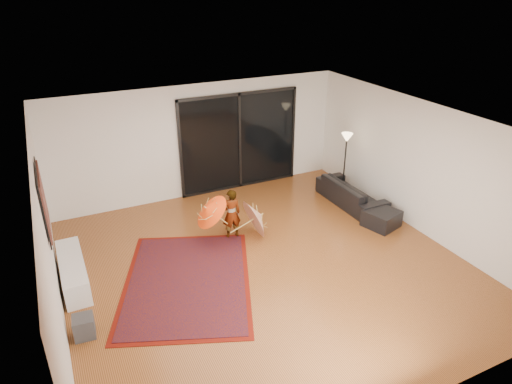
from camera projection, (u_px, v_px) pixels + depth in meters
floor at (266, 266)px, 8.46m from camera, size 7.00×7.00×0.00m
ceiling at (268, 126)px, 7.29m from camera, size 7.00×7.00×0.00m
wall_back at (200, 141)px, 10.73m from camera, size 7.00×0.00×7.00m
wall_front at (409, 330)px, 5.03m from camera, size 7.00×0.00×7.00m
wall_left at (48, 249)px, 6.52m from camera, size 0.00×7.00×7.00m
wall_right at (421, 168)px, 9.24m from camera, size 0.00×7.00×7.00m
sliding_door at (239, 141)px, 11.15m from camera, size 3.06×0.07×2.40m
painting at (43, 201)px, 7.21m from camera, size 0.04×1.28×1.08m
media_console at (73, 271)px, 7.93m from camera, size 0.41×1.62×0.45m
speaker at (84, 327)px, 6.76m from camera, size 0.32×0.32×0.34m
persian_rug at (187, 281)px, 8.03m from camera, size 3.14×3.63×0.02m
sofa at (351, 193)px, 10.65m from camera, size 0.77×1.91×0.56m
ottoman at (381, 218)px, 9.74m from camera, size 0.80×0.80×0.37m
floor_lamp at (346, 147)px, 10.75m from camera, size 0.27×0.27×1.55m
child at (231, 214)px, 9.19m from camera, size 0.40×0.28×1.07m
parasol_orange at (206, 212)px, 8.84m from camera, size 0.67×0.76×0.85m
parasol_white at (261, 212)px, 9.31m from camera, size 0.52×0.82×0.90m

